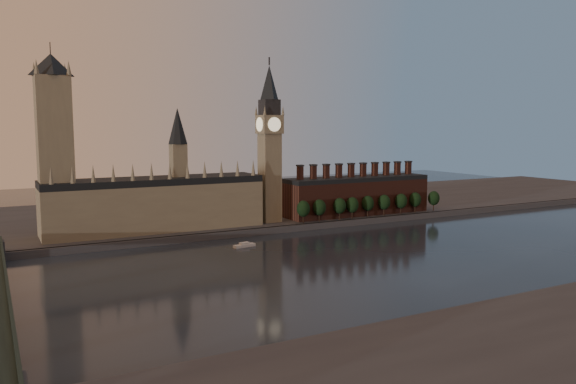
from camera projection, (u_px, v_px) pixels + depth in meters
name	position (u px, v px, depth m)	size (l,w,h in m)	color
ground	(352.00, 264.00, 271.87)	(900.00, 900.00, 0.00)	black
north_bank	(218.00, 212.00, 427.42)	(900.00, 182.00, 4.00)	#404145
palace_of_westminster	(156.00, 201.00, 339.63)	(130.00, 30.30, 74.00)	#80765B
victoria_tower	(55.00, 140.00, 309.26)	(24.00, 24.00, 108.00)	#80765B
big_ben	(270.00, 142.00, 366.30)	(15.00, 15.00, 107.00)	#80765B
chimney_block	(357.00, 195.00, 403.71)	(110.00, 25.00, 37.00)	#4C251D
embankment_tree_0	(303.00, 209.00, 364.71)	(8.60, 8.60, 14.88)	black
embankment_tree_1	(319.00, 207.00, 370.63)	(8.60, 8.60, 14.88)	black
embankment_tree_2	(340.00, 206.00, 378.31)	(8.60, 8.60, 14.88)	black
embankment_tree_3	(352.00, 205.00, 382.67)	(8.60, 8.60, 14.88)	black
embankment_tree_4	(368.00, 203.00, 390.76)	(8.60, 8.60, 14.88)	black
embankment_tree_5	(384.00, 202.00, 396.67)	(8.60, 8.60, 14.88)	black
embankment_tree_6	(401.00, 201.00, 402.98)	(8.60, 8.60, 14.88)	black
embankment_tree_7	(415.00, 200.00, 410.57)	(8.60, 8.60, 14.88)	black
embankment_tree_8	(434.00, 198.00, 419.08)	(8.60, 8.60, 14.88)	black
river_boat	(244.00, 245.00, 311.81)	(13.32, 5.89, 2.57)	silver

